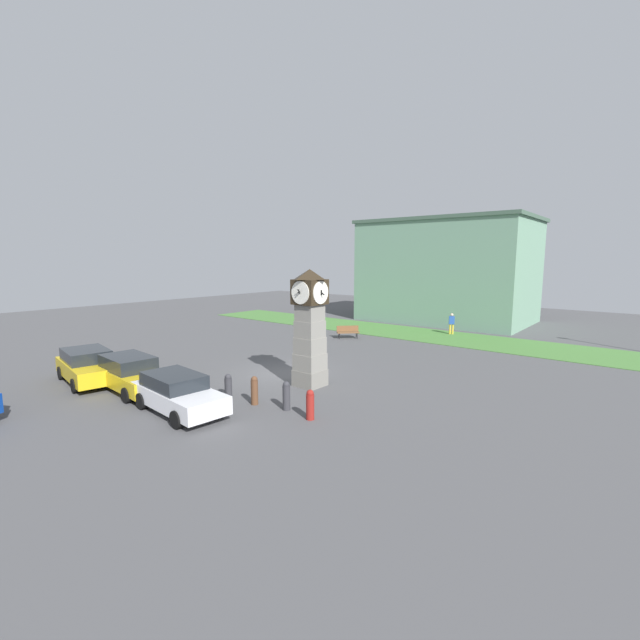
% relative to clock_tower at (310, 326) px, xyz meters
% --- Properties ---
extents(ground_plane, '(80.15, 80.15, 0.00)m').
position_rel_clock_tower_xyz_m(ground_plane, '(-2.30, 0.66, -2.73)').
color(ground_plane, '#4C4C4F').
extents(clock_tower, '(1.68, 1.61, 5.27)m').
position_rel_clock_tower_xyz_m(clock_tower, '(0.00, 0.00, 0.00)').
color(clock_tower, slate).
rests_on(clock_tower, ground_plane).
extents(bollard_near_tower, '(0.30, 0.30, 1.10)m').
position_rel_clock_tower_xyz_m(bollard_near_tower, '(2.71, -3.13, -2.17)').
color(bollard_near_tower, maroon).
rests_on(bollard_near_tower, ground_plane).
extents(bollard_mid_row, '(0.29, 0.29, 1.12)m').
position_rel_clock_tower_xyz_m(bollard_mid_row, '(1.37, -2.96, -2.16)').
color(bollard_mid_row, '#333338').
rests_on(bollard_mid_row, ground_plane).
extents(bollard_far_row, '(0.28, 0.28, 1.15)m').
position_rel_clock_tower_xyz_m(bollard_far_row, '(-0.04, -3.31, -2.15)').
color(bollard_far_row, brown).
rests_on(bollard_far_row, ground_plane).
extents(bollard_end_row, '(0.30, 0.30, 1.02)m').
position_rel_clock_tower_xyz_m(bollard_end_row, '(-1.48, -3.46, -2.21)').
color(bollard_end_row, '#333338').
rests_on(bollard_end_row, ground_plane).
extents(car_navy_sedan, '(4.70, 2.56, 1.52)m').
position_rel_clock_tower_xyz_m(car_navy_sedan, '(-8.39, -6.13, -1.95)').
color(car_navy_sedan, gold).
rests_on(car_navy_sedan, ground_plane).
extents(car_near_tower, '(4.67, 2.12, 1.51)m').
position_rel_clock_tower_xyz_m(car_near_tower, '(-5.57, -5.51, -1.96)').
color(car_near_tower, gold).
rests_on(car_near_tower, ground_plane).
extents(car_by_building, '(4.53, 2.12, 1.44)m').
position_rel_clock_tower_xyz_m(car_by_building, '(-1.63, -5.71, -1.99)').
color(car_by_building, silver).
rests_on(car_by_building, ground_plane).
extents(bench, '(1.49, 1.52, 0.90)m').
position_rel_clock_tower_xyz_m(bench, '(-5.51, 10.58, -2.20)').
color(bench, brown).
rests_on(bench, ground_plane).
extents(pedestrian_near_bench, '(0.47, 0.40, 1.63)m').
position_rel_clock_tower_xyz_m(pedestrian_near_bench, '(-0.33, 16.82, -1.80)').
color(pedestrian_near_bench, gold).
rests_on(pedestrian_near_bench, ground_plane).
extents(warehouse_blue_far, '(14.76, 10.05, 9.22)m').
position_rel_clock_tower_xyz_m(warehouse_blue_far, '(-3.81, 23.82, 1.89)').
color(warehouse_blue_far, gray).
rests_on(warehouse_blue_far, ground_plane).
extents(grass_verge_far, '(48.09, 5.57, 0.04)m').
position_rel_clock_tower_xyz_m(grass_verge_far, '(0.69, 15.35, -2.71)').
color(grass_verge_far, '#477A38').
rests_on(grass_verge_far, ground_plane).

